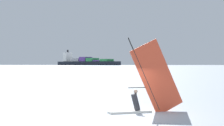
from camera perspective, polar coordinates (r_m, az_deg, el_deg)
ground_plane at (r=19.37m, az=4.13°, el=-8.15°), size 4000.00×4000.00×0.00m
windsurfer at (r=20.86m, az=5.22°, el=-4.18°), size 4.34×1.79×4.41m
cargo_ship at (r=849.06m, az=-3.93°, el=0.17°), size 150.69×132.76×36.48m
distant_headland at (r=1583.27m, az=8.56°, el=0.28°), size 920.80×453.13×29.58m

